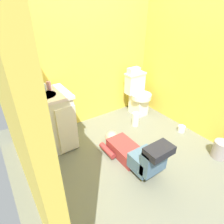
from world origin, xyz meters
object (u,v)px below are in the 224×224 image
(soap_dispenser, at_px, (25,90))
(bottle_clear, at_px, (34,91))
(bottle_white, at_px, (44,87))
(bottle_pink, at_px, (49,86))
(trash_can, at_px, (220,149))
(paper_towel_roll, at_px, (136,119))
(tissue_box, at_px, (134,71))
(person_plumber, at_px, (134,153))
(vanity_cabinet, at_px, (50,122))
(toilet_paper_roll, at_px, (181,129))
(bottle_amber, at_px, (38,87))
(faucet, at_px, (40,87))
(toilet, at_px, (138,95))

(soap_dispenser, height_order, bottle_clear, soap_dispenser)
(soap_dispenser, bearing_deg, bottle_white, -6.04)
(bottle_pink, relative_size, trash_can, 0.49)
(soap_dispenser, xyz_separation_m, paper_towel_roll, (1.51, -0.38, -0.77))
(tissue_box, height_order, paper_towel_roll, tissue_box)
(person_plumber, height_order, bottle_white, bottle_white)
(vanity_cabinet, distance_m, toilet_paper_roll, 2.02)
(soap_dispenser, xyz_separation_m, bottle_clear, (0.09, -0.07, -0.01))
(bottle_amber, bearing_deg, toilet_paper_roll, -26.36)
(faucet, xyz_separation_m, person_plumber, (0.73, -1.06, -0.69))
(bottle_white, xyz_separation_m, toilet_paper_roll, (1.78, -0.91, -0.82))
(toilet, distance_m, toilet_paper_roll, 0.95)
(person_plumber, bearing_deg, bottle_amber, 126.56)
(toilet, relative_size, soap_dispenser, 4.52)
(trash_can, bearing_deg, faucet, 137.59)
(toilet, height_order, trash_can, toilet)
(vanity_cabinet, height_order, trash_can, vanity_cabinet)
(person_plumber, xyz_separation_m, bottle_white, (-0.69, 1.02, 0.70))
(toilet, relative_size, bottle_clear, 6.54)
(vanity_cabinet, xyz_separation_m, faucet, (-0.00, 0.15, 0.45))
(person_plumber, relative_size, bottle_clear, 9.29)
(bottle_clear, bearing_deg, bottle_pink, 12.86)
(toilet, xyz_separation_m, vanity_cabinet, (-1.62, -0.07, 0.05))
(bottle_amber, bearing_deg, faucet, 45.64)
(faucet, bearing_deg, vanity_cabinet, -88.69)
(bottle_pink, height_order, toilet_paper_roll, bottle_pink)
(toilet, xyz_separation_m, bottle_pink, (-1.52, 0.04, 0.51))
(person_plumber, bearing_deg, toilet_paper_roll, 5.82)
(tissue_box, relative_size, bottle_pink, 1.88)
(vanity_cabinet, xyz_separation_m, bottle_white, (0.04, 0.10, 0.45))
(bottle_white, bearing_deg, bottle_clear, -163.28)
(person_plumber, distance_m, toilet_paper_roll, 1.10)
(paper_towel_roll, bearing_deg, bottle_clear, 167.74)
(faucet, distance_m, toilet_paper_roll, 2.21)
(faucet, xyz_separation_m, bottle_clear, (-0.10, -0.09, 0.01))
(tissue_box, bearing_deg, bottle_pink, -177.90)
(soap_dispenser, bearing_deg, trash_can, -39.15)
(soap_dispenser, bearing_deg, vanity_cabinet, -33.10)
(toilet_paper_roll, bearing_deg, paper_towel_roll, 132.09)
(bottle_amber, bearing_deg, trash_can, -41.32)
(bottle_pink, bearing_deg, trash_can, -43.36)
(vanity_cabinet, height_order, bottle_amber, bottle_amber)
(bottle_pink, height_order, trash_can, bottle_pink)
(bottle_clear, bearing_deg, vanity_cabinet, -28.83)
(faucet, xyz_separation_m, bottle_pink, (0.10, -0.04, 0.01))
(toilet, bearing_deg, bottle_white, 178.79)
(faucet, bearing_deg, paper_towel_roll, -16.74)
(tissue_box, relative_size, paper_towel_roll, 0.92)
(toilet, relative_size, bottle_pink, 6.41)
(paper_towel_roll, bearing_deg, bottle_white, 164.57)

